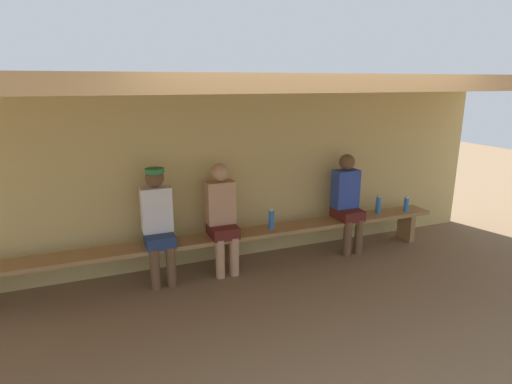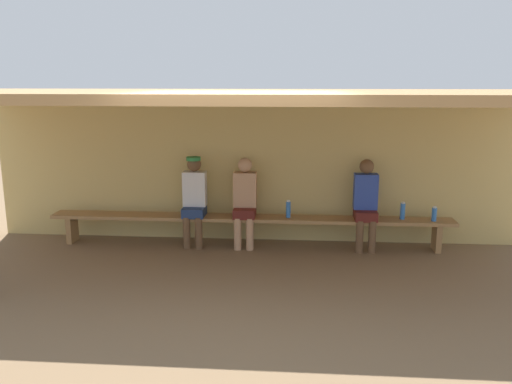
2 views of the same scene
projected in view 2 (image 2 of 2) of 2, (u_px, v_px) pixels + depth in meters
The scene contains 10 objects.
ground_plane at pixel (238, 286), 6.39m from camera, with size 24.00×24.00×0.00m, color brown.
back_wall at pixel (252, 169), 8.11m from camera, with size 8.00×0.20×2.20m, color tan.
dugout_roof at pixel (243, 96), 6.60m from camera, with size 8.00×2.80×0.12m, color #9E7547.
bench at pixel (250, 221), 7.82m from camera, with size 6.00×0.36×0.46m.
player_with_sunglasses at pixel (245, 199), 7.76m from camera, with size 0.34×0.42×1.34m.
player_rightmost at pixel (194, 197), 7.81m from camera, with size 0.34×0.42×1.34m.
player_leftmost at pixel (366, 201), 7.62m from camera, with size 0.34×0.42×1.34m.
water_bottle_green at pixel (403, 211), 7.64m from camera, with size 0.07×0.07×0.26m.
water_bottle_orange at pixel (434, 214), 7.54m from camera, with size 0.07×0.07×0.22m.
water_bottle_blue at pixel (288, 209), 7.73m from camera, with size 0.07×0.07×0.26m.
Camera 2 is at (0.68, -5.97, 2.48)m, focal length 36.75 mm.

